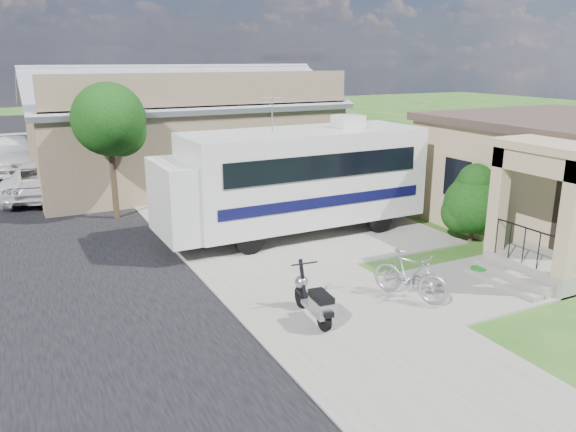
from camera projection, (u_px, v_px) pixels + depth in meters
name	position (u px, v px, depth m)	size (l,w,h in m)	color
ground	(355.00, 292.00, 13.16)	(120.00, 120.00, 0.00)	#1B4612
sidewalk_slab	(188.00, 202.00, 21.31)	(4.00, 80.00, 0.06)	slate
driveway_slab	(316.00, 232.00, 17.67)	(7.00, 6.00, 0.05)	slate
walk_slab	(482.00, 284.00, 13.60)	(4.00, 3.00, 0.05)	slate
house	(567.00, 174.00, 17.76)	(9.47, 7.80, 3.54)	#927B5C
warehouse	(181.00, 136.00, 24.63)	(12.50, 8.40, 5.04)	brown
street_tree_a	(112.00, 123.00, 18.45)	(2.44, 2.40, 4.58)	black
street_tree_b	(74.00, 99.00, 27.01)	(2.44, 2.40, 4.73)	black
street_tree_c	(57.00, 95.00, 34.82)	(2.44, 2.40, 4.42)	black
motorhome	(294.00, 177.00, 17.06)	(8.26, 2.79, 4.22)	beige
shrub	(474.00, 202.00, 16.60)	(1.93, 1.84, 2.36)	black
scooter	(315.00, 301.00, 11.52)	(0.58, 1.67, 1.10)	black
bicycle	(410.00, 278.00, 12.58)	(0.52, 1.85, 1.11)	#95949A
pickup_truck	(43.00, 178.00, 22.04)	(2.45, 5.31, 1.48)	white
van	(14.00, 155.00, 27.18)	(2.21, 5.44, 1.58)	white
garden_hose	(478.00, 272.00, 14.19)	(0.38, 0.38, 0.17)	#14661D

